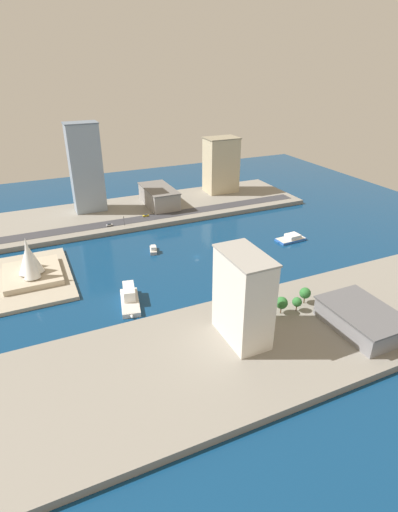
{
  "coord_description": "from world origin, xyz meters",
  "views": [
    {
      "loc": [
        -198.43,
        88.53,
        108.03
      ],
      "look_at": [
        -11.09,
        3.57,
        6.05
      ],
      "focal_mm": 28.0,
      "sensor_mm": 36.0,
      "label": 1
    }
  ],
  "objects_px": {
    "carpark_squat_concrete": "(159,196)",
    "ferry_yellow_fast": "(239,254)",
    "opera_landmark": "(30,264)",
    "office_block_beige": "(221,165)",
    "taxi_yellow_cab": "(146,215)",
    "sedan_silver": "(109,225)",
    "yacht_sleek_gray": "(153,249)",
    "warehouse_low_gray": "(362,319)",
    "hotel_broad_white": "(243,297)",
    "tower_tall_glass": "(86,168)",
    "catamaran_blue": "(291,238)",
    "traffic_light_waterfront": "(124,219)",
    "ferry_white_commuter": "(130,298)"
  },
  "relations": [
    {
      "from": "yacht_sleek_gray",
      "to": "catamaran_blue",
      "type": "height_order",
      "value": "yacht_sleek_gray"
    },
    {
      "from": "opera_landmark",
      "to": "tower_tall_glass",
      "type": "bearing_deg",
      "value": -28.06
    },
    {
      "from": "carpark_squat_concrete",
      "to": "ferry_yellow_fast",
      "type": "bearing_deg",
      "value": -172.0
    },
    {
      "from": "ferry_yellow_fast",
      "to": "warehouse_low_gray",
      "type": "xyz_separation_m",
      "value": [
        -86.6,
        -11.12,
        5.48
      ]
    },
    {
      "from": "yacht_sleek_gray",
      "to": "tower_tall_glass",
      "type": "distance_m",
      "value": 93.85
    },
    {
      "from": "ferry_white_commuter",
      "to": "sedan_silver",
      "type": "xyz_separation_m",
      "value": [
        95.8,
        -12.25,
        1.36
      ]
    },
    {
      "from": "opera_landmark",
      "to": "carpark_squat_concrete",
      "type": "bearing_deg",
      "value": -51.28
    },
    {
      "from": "ferry_yellow_fast",
      "to": "sedan_silver",
      "type": "bearing_deg",
      "value": 39.35
    },
    {
      "from": "taxi_yellow_cab",
      "to": "yacht_sleek_gray",
      "type": "bearing_deg",
      "value": 167.23
    },
    {
      "from": "hotel_broad_white",
      "to": "sedan_silver",
      "type": "height_order",
      "value": "hotel_broad_white"
    },
    {
      "from": "ferry_yellow_fast",
      "to": "carpark_squat_concrete",
      "type": "distance_m",
      "value": 104.54
    },
    {
      "from": "ferry_white_commuter",
      "to": "warehouse_low_gray",
      "type": "xyz_separation_m",
      "value": [
        -65.42,
        -84.57,
        5.06
      ]
    },
    {
      "from": "catamaran_blue",
      "to": "taxi_yellow_cab",
      "type": "distance_m",
      "value": 106.63
    },
    {
      "from": "ferry_yellow_fast",
      "to": "opera_landmark",
      "type": "height_order",
      "value": "opera_landmark"
    },
    {
      "from": "office_block_beige",
      "to": "opera_landmark",
      "type": "xyz_separation_m",
      "value": [
        -93.23,
        161.85,
        -16.53
      ]
    },
    {
      "from": "ferry_yellow_fast",
      "to": "ferry_white_commuter",
      "type": "xyz_separation_m",
      "value": [
        -21.18,
        73.44,
        0.42
      ]
    },
    {
      "from": "warehouse_low_gray",
      "to": "tower_tall_glass",
      "type": "bearing_deg",
      "value": 21.15
    },
    {
      "from": "warehouse_low_gray",
      "to": "opera_landmark",
      "type": "distance_m",
      "value": 166.9
    },
    {
      "from": "sedan_silver",
      "to": "office_block_beige",
      "type": "bearing_deg",
      "value": -69.11
    },
    {
      "from": "ferry_yellow_fast",
      "to": "hotel_broad_white",
      "type": "xyz_separation_m",
      "value": [
        -70.28,
        39.05,
        20.04
      ]
    },
    {
      "from": "yacht_sleek_gray",
      "to": "opera_landmark",
      "type": "distance_m",
      "value": 71.45
    },
    {
      "from": "warehouse_low_gray",
      "to": "carpark_squat_concrete",
      "type": "distance_m",
      "value": 191.57
    },
    {
      "from": "tower_tall_glass",
      "to": "sedan_silver",
      "type": "bearing_deg",
      "value": -172.4
    },
    {
      "from": "yacht_sleek_gray",
      "to": "office_block_beige",
      "type": "relative_size",
      "value": 0.27
    },
    {
      "from": "ferry_yellow_fast",
      "to": "office_block_beige",
      "type": "bearing_deg",
      "value": -21.99
    },
    {
      "from": "carpark_squat_concrete",
      "to": "taxi_yellow_cab",
      "type": "height_order",
      "value": "carpark_squat_concrete"
    },
    {
      "from": "ferry_yellow_fast",
      "to": "warehouse_low_gray",
      "type": "relative_size",
      "value": 0.66
    },
    {
      "from": "ferry_white_commuter",
      "to": "taxi_yellow_cab",
      "type": "height_order",
      "value": "ferry_white_commuter"
    },
    {
      "from": "warehouse_low_gray",
      "to": "taxi_yellow_cab",
      "type": "distance_m",
      "value": 174.37
    },
    {
      "from": "catamaran_blue",
      "to": "taxi_yellow_cab",
      "type": "bearing_deg",
      "value": 46.06
    },
    {
      "from": "warehouse_low_gray",
      "to": "hotel_broad_white",
      "type": "bearing_deg",
      "value": 71.97
    },
    {
      "from": "taxi_yellow_cab",
      "to": "catamaran_blue",
      "type": "bearing_deg",
      "value": -133.94
    },
    {
      "from": "carpark_squat_concrete",
      "to": "opera_landmark",
      "type": "bearing_deg",
      "value": 128.72
    },
    {
      "from": "ferry_yellow_fast",
      "to": "carpark_squat_concrete",
      "type": "bearing_deg",
      "value": 8.0
    },
    {
      "from": "carpark_squat_concrete",
      "to": "taxi_yellow_cab",
      "type": "xyz_separation_m",
      "value": [
        -21.03,
        17.92,
        -6.11
      ]
    },
    {
      "from": "carpark_squat_concrete",
      "to": "hotel_broad_white",
      "type": "xyz_separation_m",
      "value": [
        -173.51,
        24.53,
        12.19
      ]
    },
    {
      "from": "taxi_yellow_cab",
      "to": "opera_landmark",
      "type": "bearing_deg",
      "value": 125.8
    },
    {
      "from": "office_block_beige",
      "to": "traffic_light_waterfront",
      "type": "relative_size",
      "value": 7.09
    },
    {
      "from": "ferry_white_commuter",
      "to": "traffic_light_waterfront",
      "type": "height_order",
      "value": "traffic_light_waterfront"
    },
    {
      "from": "ferry_yellow_fast",
      "to": "sedan_silver",
      "type": "xyz_separation_m",
      "value": [
        74.62,
        61.19,
        1.79
      ]
    },
    {
      "from": "catamaran_blue",
      "to": "office_block_beige",
      "type": "height_order",
      "value": "office_block_beige"
    },
    {
      "from": "hotel_broad_white",
      "to": "ferry_white_commuter",
      "type": "bearing_deg",
      "value": 35.02
    },
    {
      "from": "catamaran_blue",
      "to": "sedan_silver",
      "type": "height_order",
      "value": "sedan_silver"
    },
    {
      "from": "hotel_broad_white",
      "to": "office_block_beige",
      "type": "bearing_deg",
      "value": -24.75
    },
    {
      "from": "yacht_sleek_gray",
      "to": "traffic_light_waterfront",
      "type": "xyz_separation_m",
      "value": [
        42.63,
        6.91,
        6.03
      ]
    },
    {
      "from": "yacht_sleek_gray",
      "to": "hotel_broad_white",
      "type": "distance_m",
      "value": 101.86
    },
    {
      "from": "office_block_beige",
      "to": "sedan_silver",
      "type": "height_order",
      "value": "office_block_beige"
    },
    {
      "from": "catamaran_blue",
      "to": "hotel_broad_white",
      "type": "bearing_deg",
      "value": 133.28
    },
    {
      "from": "hotel_broad_white",
      "to": "taxi_yellow_cab",
      "type": "height_order",
      "value": "hotel_broad_white"
    },
    {
      "from": "carpark_squat_concrete",
      "to": "sedan_silver",
      "type": "xyz_separation_m",
      "value": [
        -28.61,
        46.68,
        -6.06
      ]
    }
  ]
}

